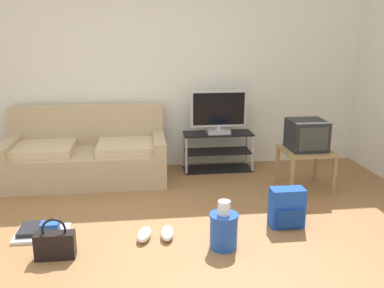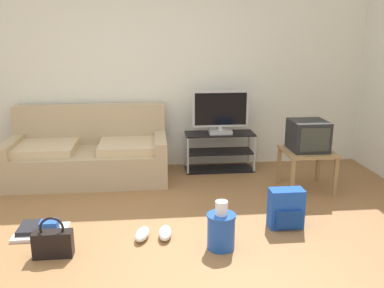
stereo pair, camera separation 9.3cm
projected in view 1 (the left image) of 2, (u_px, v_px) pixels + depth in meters
The scene contains 12 objects.
ground_plane at pixel (148, 254), 3.50m from camera, with size 9.00×9.80×0.02m, color olive.
wall_back at pixel (142, 67), 5.50m from camera, with size 9.00×0.10×2.70m, color silver.
couch at pixel (87, 155), 5.21m from camera, with size 1.93×0.93×0.89m.
tv_stand at pixel (218, 151), 5.57m from camera, with size 0.91×0.36×0.51m.
flat_tv at pixel (219, 112), 5.41m from camera, with size 0.73×0.22×0.57m.
side_table at pixel (306, 155), 4.85m from camera, with size 0.56×0.56×0.48m.
crt_tv at pixel (307, 135), 4.80m from camera, with size 0.40×0.42×0.34m.
backpack at pixel (287, 208), 3.94m from camera, with size 0.32×0.24×0.38m.
handbag at pixel (55, 244), 3.39m from camera, with size 0.32×0.12×0.35m.
cleaning_bucket at pixel (224, 228), 3.54m from camera, with size 0.25×0.25×0.43m.
sneakers_pair at pixel (156, 234), 3.73m from camera, with size 0.36×0.28×0.09m.
floor_tray at pixel (41, 231), 3.79m from camera, with size 0.47×0.34×0.14m.
Camera 1 is at (-0.01, -3.16, 1.79)m, focal length 38.92 mm.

